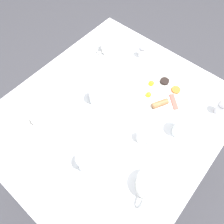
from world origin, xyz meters
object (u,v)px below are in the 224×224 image
at_px(teacup_with_saucer_left, 40,118).
at_px(pepper_grinder, 143,49).
at_px(napkin_folded, 84,125).
at_px(creamer_jug, 143,136).
at_px(teapot_near, 151,184).
at_px(teapot_far, 111,44).
at_px(knife_by_plate, 50,155).
at_px(water_glass_tall, 86,161).
at_px(breakfast_plate, 161,94).
at_px(water_glass_short, 97,95).
at_px(fork_by_plate, 66,199).
at_px(salt_grinder, 222,106).
at_px(wine_glass_spare, 182,127).

relative_size(teacup_with_saucer_left, pepper_grinder, 1.34).
height_order(teacup_with_saucer_left, napkin_folded, teacup_with_saucer_left).
relative_size(creamer_jug, napkin_folded, 0.52).
relative_size(teapot_near, teapot_far, 1.02).
distance_m(teacup_with_saucer_left, knife_by_plate, 0.20).
bearing_deg(pepper_grinder, teacup_with_saucer_left, -99.80).
xyz_separation_m(pepper_grinder, napkin_folded, (0.07, -0.58, -0.05)).
relative_size(teacup_with_saucer_left, water_glass_tall, 1.36).
relative_size(breakfast_plate, teacup_with_saucer_left, 2.23).
height_order(water_glass_short, knife_by_plate, water_glass_short).
relative_size(fork_by_plate, knife_by_plate, 0.92).
distance_m(teapot_near, knife_by_plate, 0.48).
distance_m(breakfast_plate, water_glass_tall, 0.55).
distance_m(teapot_far, fork_by_plate, 0.91).
xyz_separation_m(water_glass_short, fork_by_plate, (0.24, -0.46, -0.05)).
bearing_deg(creamer_jug, teapot_near, -45.77).
xyz_separation_m(teapot_far, salt_grinder, (0.72, 0.02, 0.00)).
relative_size(teapot_far, knife_by_plate, 1.07).
relative_size(breakfast_plate, creamer_jug, 3.73).
bearing_deg(creamer_jug, water_glass_short, 175.26).
bearing_deg(teacup_with_saucer_left, fork_by_plate, -25.41).
distance_m(water_glass_tall, pepper_grinder, 0.75).
relative_size(water_glass_tall, water_glass_short, 1.00).
xyz_separation_m(teapot_far, wine_glass_spare, (0.63, -0.21, 0.01)).
xyz_separation_m(teapot_far, water_glass_tall, (0.40, -0.63, 0.00)).
height_order(teapot_near, water_glass_short, teapot_near).
distance_m(teapot_near, salt_grinder, 0.55).
relative_size(teapot_near, knife_by_plate, 1.09).
distance_m(water_glass_tall, water_glass_short, 0.36).
height_order(teacup_with_saucer_left, wine_glass_spare, wine_glass_spare).
bearing_deg(pepper_grinder, fork_by_plate, -73.99).
bearing_deg(water_glass_short, knife_by_plate, -84.22).
distance_m(breakfast_plate, wine_glass_spare, 0.24).
xyz_separation_m(water_glass_tall, creamer_jug, (0.12, 0.27, -0.02)).
height_order(salt_grinder, knife_by_plate, salt_grinder).
xyz_separation_m(teapot_far, knife_by_plate, (0.23, -0.71, -0.05)).
bearing_deg(salt_grinder, teapot_far, -178.47).
xyz_separation_m(pepper_grinder, knife_by_plate, (0.05, -0.79, -0.05)).
xyz_separation_m(wine_glass_spare, fork_by_plate, (-0.20, -0.58, -0.05)).
bearing_deg(creamer_jug, salt_grinder, 61.82).
bearing_deg(creamer_jug, breakfast_plate, 105.80).
xyz_separation_m(breakfast_plate, teapot_near, (0.24, -0.44, 0.04)).
bearing_deg(teacup_with_saucer_left, napkin_folded, 33.45).
bearing_deg(teapot_far, teacup_with_saucer_left, -155.81).
bearing_deg(knife_by_plate, teapot_near, 22.80).
distance_m(salt_grinder, knife_by_plate, 0.88).
height_order(water_glass_short, salt_grinder, salt_grinder).
xyz_separation_m(breakfast_plate, teapot_far, (-0.43, 0.08, 0.04)).
bearing_deg(water_glass_short, salt_grinder, 34.05).
relative_size(wine_glass_spare, salt_grinder, 1.08).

